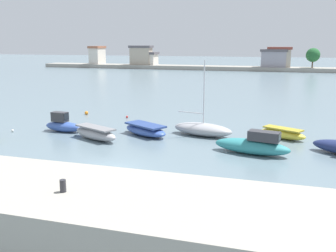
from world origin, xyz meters
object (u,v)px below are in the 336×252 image
object	(u,v)px
moored_boat_1	(63,125)
moored_boat_4	(203,129)
moored_boat_3	(145,130)
mooring_buoy_1	(86,113)
mooring_buoy_2	(13,131)
moored_boat_6	(283,133)
mooring_buoy_3	(127,117)
moored_boat_5	(253,145)
moored_boat_2	(95,133)
mooring_bollard	(63,186)

from	to	relation	value
moored_boat_1	moored_boat_4	world-z (taller)	moored_boat_4
moored_boat_1	moored_boat_3	xyz separation A→B (m)	(7.68, 0.79, -0.13)
moored_boat_3	moored_boat_4	bearing A→B (deg)	46.14
mooring_buoy_1	moored_boat_3	bearing A→B (deg)	-37.03
moored_boat_4	moored_boat_3	bearing A→B (deg)	-150.95
mooring_buoy_2	moored_boat_4	bearing A→B (deg)	12.38
moored_boat_4	moored_boat_6	xyz separation A→B (m)	(6.70, 0.92, -0.13)
mooring_buoy_1	mooring_buoy_3	world-z (taller)	mooring_buoy_1
moored_boat_4	mooring_buoy_2	world-z (taller)	moored_boat_4
moored_boat_3	mooring_buoy_3	size ratio (longest dim) A/B	20.11
moored_boat_5	moored_boat_4	bearing A→B (deg)	146.95
mooring_buoy_2	moored_boat_1	bearing A→B (deg)	19.60
moored_boat_2	mooring_buoy_2	size ratio (longest dim) A/B	20.94
moored_boat_3	mooring_buoy_2	distance (m)	12.19
moored_boat_6	mooring_buoy_1	distance (m)	21.84
mooring_bollard	moored_boat_3	distance (m)	18.89
mooring_buoy_2	moored_boat_6	bearing A→B (deg)	11.09
moored_boat_4	mooring_buoy_3	world-z (taller)	moored_boat_4
moored_boat_1	moored_boat_3	world-z (taller)	moored_boat_1
mooring_buoy_1	mooring_buoy_2	bearing A→B (deg)	-102.88
moored_boat_6	mooring_buoy_2	xyz separation A→B (m)	(-23.46, -4.60, -0.31)
moored_boat_5	moored_boat_6	distance (m)	5.82
mooring_bollard	mooring_buoy_2	bearing A→B (deg)	133.47
moored_boat_5	mooring_buoy_2	world-z (taller)	moored_boat_5
moored_boat_4	moored_boat_1	bearing A→B (deg)	-157.06
moored_boat_1	mooring_buoy_3	world-z (taller)	moored_boat_1
moored_boat_5	moored_boat_6	world-z (taller)	moored_boat_5
moored_boat_5	moored_boat_6	size ratio (longest dim) A/B	1.37
moored_boat_4	moored_boat_6	world-z (taller)	moored_boat_4
mooring_buoy_3	mooring_buoy_2	bearing A→B (deg)	-128.78
mooring_bollard	mooring_buoy_2	xyz separation A→B (m)	(-15.33, 16.17, -2.31)
mooring_buoy_3	moored_boat_4	bearing A→B (deg)	-30.18
moored_boat_1	mooring_bollard	bearing A→B (deg)	-52.48
moored_boat_2	moored_boat_3	size ratio (longest dim) A/B	0.99
moored_boat_6	moored_boat_1	bearing A→B (deg)	-142.98
mooring_bollard	moored_boat_4	distance (m)	19.99
moored_boat_1	mooring_buoy_2	size ratio (longest dim) A/B	15.98
moored_boat_3	mooring_bollard	bearing A→B (deg)	-49.43
mooring_bollard	mooring_buoy_3	distance (m)	26.65
mooring_buoy_2	mooring_bollard	bearing A→B (deg)	-46.53
moored_boat_2	moored_boat_3	world-z (taller)	moored_boat_2
moored_boat_1	moored_boat_2	world-z (taller)	moored_boat_1
moored_boat_1	moored_boat_2	xyz separation A→B (m)	(4.20, -1.82, -0.09)
mooring_bollard	mooring_buoy_1	world-z (taller)	mooring_bollard
moored_boat_4	mooring_buoy_1	size ratio (longest dim) A/B	16.03
moored_boat_3	moored_boat_5	world-z (taller)	moored_boat_5
moored_boat_5	mooring_buoy_1	size ratio (longest dim) A/B	14.28
moored_boat_2	mooring_buoy_3	world-z (taller)	moored_boat_2
moored_boat_5	mooring_buoy_2	xyz separation A→B (m)	(-21.47, 0.87, -0.53)
moored_boat_6	mooring_buoy_2	distance (m)	23.91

